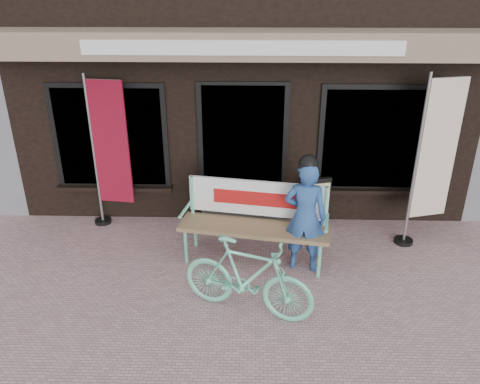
{
  "coord_description": "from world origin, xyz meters",
  "views": [
    {
      "loc": [
        0.15,
        -4.72,
        3.49
      ],
      "look_at": [
        -0.01,
        0.7,
        1.05
      ],
      "focal_mm": 35.0,
      "sensor_mm": 36.0,
      "label": 1
    }
  ],
  "objects_px": {
    "bench": "(255,216)",
    "nobori_red": "(109,151)",
    "menu_stand": "(317,202)",
    "bicycle": "(247,277)",
    "person": "(305,215)",
    "nobori_cream": "(433,160)"
  },
  "relations": [
    {
      "from": "bench",
      "to": "nobori_red",
      "type": "relative_size",
      "value": 0.88
    },
    {
      "from": "menu_stand",
      "to": "nobori_red",
      "type": "bearing_deg",
      "value": 163.46
    },
    {
      "from": "bicycle",
      "to": "nobori_red",
      "type": "relative_size",
      "value": 0.67
    },
    {
      "from": "bench",
      "to": "menu_stand",
      "type": "relative_size",
      "value": 2.53
    },
    {
      "from": "bench",
      "to": "nobori_red",
      "type": "xyz_separation_m",
      "value": [
        -2.17,
        0.9,
        0.57
      ]
    },
    {
      "from": "nobori_red",
      "to": "person",
      "type": "bearing_deg",
      "value": -15.2
    },
    {
      "from": "person",
      "to": "nobori_cream",
      "type": "distance_m",
      "value": 2.0
    },
    {
      "from": "bench",
      "to": "menu_stand",
      "type": "distance_m",
      "value": 1.32
    },
    {
      "from": "bicycle",
      "to": "nobori_cream",
      "type": "relative_size",
      "value": 0.63
    },
    {
      "from": "person",
      "to": "bicycle",
      "type": "bearing_deg",
      "value": -115.8
    },
    {
      "from": "bicycle",
      "to": "menu_stand",
      "type": "bearing_deg",
      "value": -6.41
    },
    {
      "from": "nobori_red",
      "to": "bicycle",
      "type": "bearing_deg",
      "value": -38.0
    },
    {
      "from": "bench",
      "to": "person",
      "type": "height_order",
      "value": "person"
    },
    {
      "from": "bicycle",
      "to": "person",
      "type": "bearing_deg",
      "value": -17.52
    },
    {
      "from": "menu_stand",
      "to": "bicycle",
      "type": "bearing_deg",
      "value": -132.8
    },
    {
      "from": "nobori_red",
      "to": "menu_stand",
      "type": "distance_m",
      "value": 3.22
    },
    {
      "from": "nobori_cream",
      "to": "menu_stand",
      "type": "height_order",
      "value": "nobori_cream"
    },
    {
      "from": "person",
      "to": "menu_stand",
      "type": "xyz_separation_m",
      "value": [
        0.31,
        1.15,
        -0.37
      ]
    },
    {
      "from": "person",
      "to": "menu_stand",
      "type": "height_order",
      "value": "person"
    },
    {
      "from": "bicycle",
      "to": "bench",
      "type": "bearing_deg",
      "value": 15.67
    },
    {
      "from": "bench",
      "to": "bicycle",
      "type": "bearing_deg",
      "value": -84.39
    },
    {
      "from": "bicycle",
      "to": "nobori_cream",
      "type": "xyz_separation_m",
      "value": [
        2.51,
        1.69,
        0.8
      ]
    }
  ]
}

